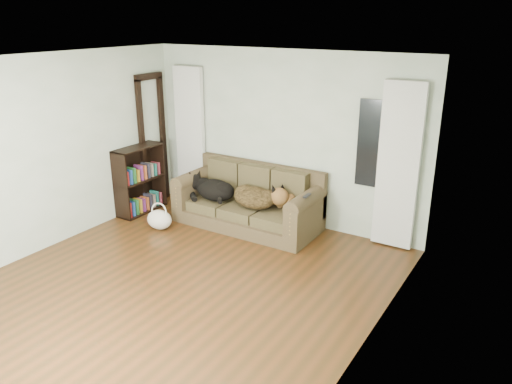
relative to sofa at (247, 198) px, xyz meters
The scene contains 15 objects.
floor 2.05m from the sofa, 81.49° to the right, with size 5.00×5.00×0.00m, color #37230F.
ceiling 2.93m from the sofa, 81.49° to the right, with size 5.00×5.00×0.00m, color white.
wall_back 1.04m from the sofa, 60.62° to the left, with size 4.50×0.04×2.60m, color silver.
wall_left 2.91m from the sofa, 134.70° to the right, with size 0.04×5.00×2.60m, color silver.
wall_right 3.33m from the sofa, 37.81° to the right, with size 0.04×5.00×2.60m, color silver.
curtain_left 1.63m from the sofa, 162.42° to the left, with size 0.55×0.08×2.25m, color silver.
curtain_right 2.25m from the sofa, 11.99° to the left, with size 0.55×0.08×2.25m, color silver.
window_pane 2.05m from the sofa, 15.83° to the left, with size 0.50×0.03×1.20m, color black.
door_casing 2.00m from the sofa, behind, with size 0.07×0.60×2.10m, color black.
sofa is the anchor object (origin of this frame).
dog_black_lab 0.59m from the sofa, behind, with size 0.72×0.50×0.31m, color black.
dog_shepherd 0.21m from the sofa, ahead, with size 0.74×0.52×0.33m, color black.
tv_remote 1.10m from the sofa, ahead, with size 0.05×0.16×0.02m, color black.
tote_bag 1.35m from the sofa, 142.93° to the right, with size 0.40×0.31×0.29m, color beige.
bookshelf 1.84m from the sofa, 167.38° to the right, with size 0.33×0.87×1.08m, color black.
Camera 1 is at (3.51, -3.94, 3.05)m, focal length 35.00 mm.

